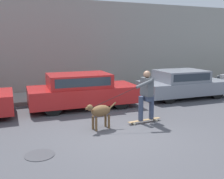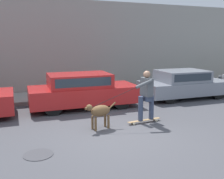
# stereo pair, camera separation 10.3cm
# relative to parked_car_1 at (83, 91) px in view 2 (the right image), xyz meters

# --- Properties ---
(ground_plane) EXTENTS (36.00, 36.00, 0.00)m
(ground_plane) POSITION_rel_parked_car_1_xyz_m (0.10, -3.22, -0.65)
(ground_plane) COLOR #47474C
(back_wall) EXTENTS (32.00, 0.30, 4.44)m
(back_wall) POSITION_rel_parked_car_1_xyz_m (0.10, 3.30, 1.58)
(back_wall) COLOR gray
(back_wall) RESTS_ON ground_plane
(sidewalk_curb) EXTENTS (30.00, 2.07, 0.16)m
(sidewalk_curb) POSITION_rel_parked_car_1_xyz_m (0.10, 2.10, -0.57)
(sidewalk_curb) COLOR gray
(sidewalk_curb) RESTS_ON ground_plane
(parked_car_1) EXTENTS (4.11, 1.85, 1.31)m
(parked_car_1) POSITION_rel_parked_car_1_xyz_m (0.00, 0.00, 0.00)
(parked_car_1) COLOR black
(parked_car_1) RESTS_ON ground_plane
(parked_car_2) EXTENTS (3.99, 1.88, 1.23)m
(parked_car_2) POSITION_rel_parked_car_1_xyz_m (4.66, -0.00, -0.04)
(parked_car_2) COLOR black
(parked_car_2) RESTS_ON ground_plane
(dog) EXTENTS (1.01, 0.45, 0.78)m
(dog) POSITION_rel_parked_car_1_xyz_m (-0.22, -2.59, -0.13)
(dog) COLOR brown
(dog) RESTS_ON ground_plane
(skateboarder) EXTENTS (2.39, 0.62, 1.63)m
(skateboarder) POSITION_rel_parked_car_1_xyz_m (1.31, -2.55, 0.28)
(skateboarder) COLOR beige
(skateboarder) RESTS_ON ground_plane
(manhole_cover) EXTENTS (0.67, 0.67, 0.01)m
(manhole_cover) POSITION_rel_parked_car_1_xyz_m (-2.09, -3.74, -0.64)
(manhole_cover) COLOR #38383D
(manhole_cover) RESTS_ON ground_plane
(fire_hydrant) EXTENTS (0.18, 0.18, 0.76)m
(fire_hydrant) POSITION_rel_parked_car_1_xyz_m (7.52, 0.82, -0.25)
(fire_hydrant) COLOR #4C5156
(fire_hydrant) RESTS_ON ground_plane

